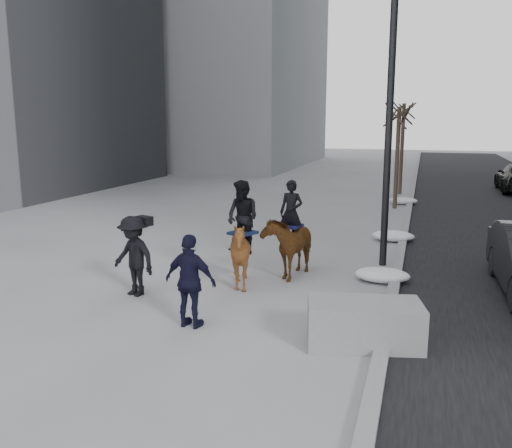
% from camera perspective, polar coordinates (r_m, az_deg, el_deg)
% --- Properties ---
extents(ground, '(120.00, 120.00, 0.00)m').
position_cam_1_polar(ground, '(11.32, -1.81, -8.60)').
color(ground, gray).
rests_on(ground, ground).
extents(curb, '(0.25, 90.00, 0.12)m').
position_cam_1_polar(curb, '(20.43, 15.52, 0.08)').
color(curb, gray).
rests_on(curb, ground).
extents(planter, '(2.07, 1.36, 0.76)m').
position_cam_1_polar(planter, '(9.51, 11.34, -10.27)').
color(planter, gray).
rests_on(planter, ground).
extents(tree_near, '(1.20, 1.20, 4.76)m').
position_cam_1_polar(tree_near, '(23.83, 14.65, 7.27)').
color(tree_near, '#35281F').
rests_on(tree_near, ground).
extents(tree_far, '(1.20, 1.20, 5.05)m').
position_cam_1_polar(tree_far, '(28.54, 15.13, 8.10)').
color(tree_far, '#36291F').
rests_on(tree_far, ground).
extents(mounted_left, '(1.07, 1.91, 2.34)m').
position_cam_1_polar(mounted_left, '(13.31, 3.56, -1.71)').
color(mounted_left, '#49200E').
rests_on(mounted_left, ground).
extents(mounted_right, '(1.79, 1.87, 2.45)m').
position_cam_1_polar(mounted_right, '(12.19, -1.57, -2.32)').
color(mounted_right, '#4C240F').
rests_on(mounted_right, ground).
extents(feeder, '(1.07, 0.91, 1.75)m').
position_cam_1_polar(feeder, '(10.02, -6.91, -6.01)').
color(feeder, black).
rests_on(feeder, ground).
extents(camera_crew, '(1.28, 0.98, 1.75)m').
position_cam_1_polar(camera_crew, '(12.02, -12.74, -3.27)').
color(camera_crew, black).
rests_on(camera_crew, ground).
extents(lamppost, '(0.25, 1.27, 9.09)m').
position_cam_1_polar(lamppost, '(14.19, 14.06, 15.54)').
color(lamppost, black).
rests_on(lamppost, ground).
extents(snow_piles, '(1.31, 16.34, 0.33)m').
position_cam_1_polar(snow_piles, '(16.72, 14.07, -1.87)').
color(snow_piles, white).
rests_on(snow_piles, ground).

